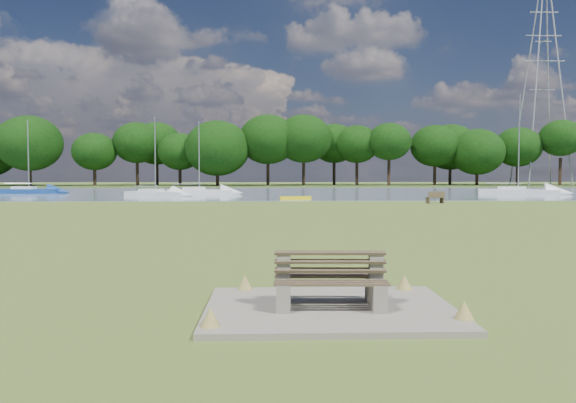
{
  "coord_description": "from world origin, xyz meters",
  "views": [
    {
      "loc": [
        -1.02,
        -23.41,
        2.38
      ],
      "look_at": [
        -0.31,
        -2.0,
        1.26
      ],
      "focal_mm": 35.0,
      "sensor_mm": 36.0,
      "label": 1
    }
  ],
  "objects_px": {
    "bench_pair": "(330,282)",
    "sailboat_5": "(28,189)",
    "pylon": "(543,59)",
    "riverbank_bench": "(436,197)",
    "kayak": "(296,198)",
    "sailboat_1": "(517,190)",
    "sailboat_0": "(155,192)",
    "sailboat_2": "(199,190)"
  },
  "relations": [
    {
      "from": "pylon",
      "to": "sailboat_2",
      "type": "distance_m",
      "value": 66.86
    },
    {
      "from": "sailboat_1",
      "to": "pylon",
      "type": "bearing_deg",
      "value": 81.64
    },
    {
      "from": "kayak",
      "to": "pylon",
      "type": "height_order",
      "value": "pylon"
    },
    {
      "from": "sailboat_0",
      "to": "sailboat_5",
      "type": "height_order",
      "value": "sailboat_5"
    },
    {
      "from": "bench_pair",
      "to": "sailboat_0",
      "type": "bearing_deg",
      "value": 107.24
    },
    {
      "from": "bench_pair",
      "to": "sailboat_5",
      "type": "bearing_deg",
      "value": 119.77
    },
    {
      "from": "kayak",
      "to": "sailboat_1",
      "type": "distance_m",
      "value": 26.21
    },
    {
      "from": "bench_pair",
      "to": "kayak",
      "type": "relative_size",
      "value": 0.73
    },
    {
      "from": "sailboat_0",
      "to": "sailboat_5",
      "type": "relative_size",
      "value": 0.97
    },
    {
      "from": "sailboat_2",
      "to": "sailboat_5",
      "type": "distance_m",
      "value": 19.07
    },
    {
      "from": "bench_pair",
      "to": "riverbank_bench",
      "type": "distance_m",
      "value": 34.69
    },
    {
      "from": "riverbank_bench",
      "to": "sailboat_1",
      "type": "relative_size",
      "value": 0.15
    },
    {
      "from": "kayak",
      "to": "sailboat_5",
      "type": "bearing_deg",
      "value": 147.52
    },
    {
      "from": "sailboat_1",
      "to": "sailboat_2",
      "type": "height_order",
      "value": "sailboat_1"
    },
    {
      "from": "sailboat_5",
      "to": "sailboat_1",
      "type": "bearing_deg",
      "value": -4.53
    },
    {
      "from": "riverbank_bench",
      "to": "sailboat_5",
      "type": "distance_m",
      "value": 43.51
    },
    {
      "from": "bench_pair",
      "to": "pylon",
      "type": "distance_m",
      "value": 97.43
    },
    {
      "from": "bench_pair",
      "to": "sailboat_1",
      "type": "height_order",
      "value": "sailboat_1"
    },
    {
      "from": "sailboat_1",
      "to": "sailboat_5",
      "type": "distance_m",
      "value": 52.51
    },
    {
      "from": "sailboat_1",
      "to": "sailboat_2",
      "type": "xyz_separation_m",
      "value": [
        -33.59,
        0.2,
        -0.02
      ]
    },
    {
      "from": "bench_pair",
      "to": "sailboat_0",
      "type": "xyz_separation_m",
      "value": [
        -12.25,
        45.94,
        -0.06
      ]
    },
    {
      "from": "sailboat_1",
      "to": "sailboat_5",
      "type": "height_order",
      "value": "sailboat_1"
    },
    {
      "from": "sailboat_1",
      "to": "sailboat_5",
      "type": "relative_size",
      "value": 1.31
    },
    {
      "from": "pylon",
      "to": "sailboat_1",
      "type": "xyz_separation_m",
      "value": [
        -19.62,
        -34.96,
        -20.73
      ]
    },
    {
      "from": "bench_pair",
      "to": "sailboat_0",
      "type": "height_order",
      "value": "sailboat_0"
    },
    {
      "from": "bench_pair",
      "to": "sailboat_1",
      "type": "bearing_deg",
      "value": 65.12
    },
    {
      "from": "bench_pair",
      "to": "sailboat_2",
      "type": "distance_m",
      "value": 49.95
    },
    {
      "from": "sailboat_5",
      "to": "riverbank_bench",
      "type": "bearing_deg",
      "value": -27.77
    },
    {
      "from": "riverbank_bench",
      "to": "sailboat_2",
      "type": "distance_m",
      "value": 25.95
    },
    {
      "from": "kayak",
      "to": "pylon",
      "type": "relative_size",
      "value": 0.08
    },
    {
      "from": "sailboat_2",
      "to": "sailboat_0",
      "type": "bearing_deg",
      "value": -146.41
    },
    {
      "from": "sailboat_0",
      "to": "sailboat_1",
      "type": "distance_m",
      "value": 37.56
    },
    {
      "from": "kayak",
      "to": "sailboat_2",
      "type": "distance_m",
      "value": 14.45
    },
    {
      "from": "kayak",
      "to": "pylon",
      "type": "bearing_deg",
      "value": 39.84
    },
    {
      "from": "bench_pair",
      "to": "sailboat_5",
      "type": "xyz_separation_m",
      "value": [
        -27.22,
        52.36,
        -0.0
      ]
    },
    {
      "from": "bench_pair",
      "to": "sailboat_2",
      "type": "bearing_deg",
      "value": 101.99
    },
    {
      "from": "pylon",
      "to": "bench_pair",
      "type": "bearing_deg",
      "value": -118.07
    },
    {
      "from": "pylon",
      "to": "sailboat_5",
      "type": "distance_m",
      "value": 81.35
    },
    {
      "from": "bench_pair",
      "to": "sailboat_1",
      "type": "relative_size",
      "value": 0.18
    },
    {
      "from": "pylon",
      "to": "kayak",
      "type": "bearing_deg",
      "value": -133.74
    },
    {
      "from": "bench_pair",
      "to": "sailboat_5",
      "type": "relative_size",
      "value": 0.24
    },
    {
      "from": "riverbank_bench",
      "to": "sailboat_2",
      "type": "relative_size",
      "value": 0.21
    }
  ]
}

